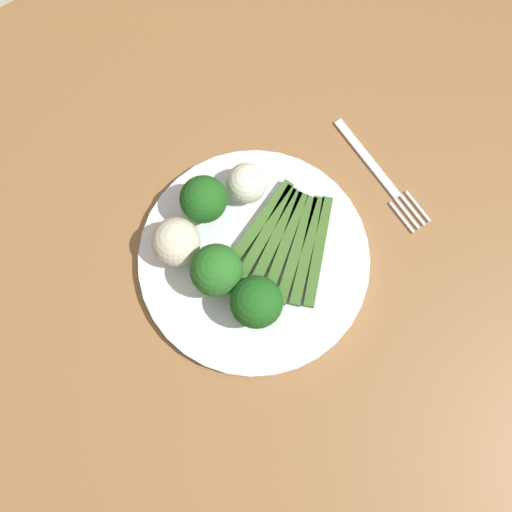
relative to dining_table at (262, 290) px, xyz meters
The scene contains 10 objects.
ground_plane 0.68m from the dining_table, ahead, with size 6.00×6.00×0.02m, color #B7A88E.
dining_table is the anchor object (origin of this frame).
plate 0.11m from the dining_table, 98.50° to the right, with size 0.26×0.26×0.01m, color white.
asparagus_bundle 0.13m from the dining_table, 161.86° to the right, with size 0.15×0.14×0.01m.
broccoli_near_center 0.16m from the dining_table, 48.74° to the left, with size 0.06×0.06×0.07m.
broccoli_front_left 0.18m from the dining_table, 80.27° to the right, with size 0.05×0.05×0.06m.
broccoli_back_right 0.16m from the dining_table, 23.36° to the right, with size 0.06×0.06×0.07m.
cauliflower_near_fork 0.17m from the dining_table, 111.60° to the right, with size 0.05×0.05×0.05m, color white.
cauliflower_left 0.17m from the dining_table, 48.06° to the right, with size 0.05×0.05×0.05m, color beige.
fork 0.21m from the dining_table, behind, with size 0.03×0.17×0.00m.
Camera 1 is at (0.08, 0.12, 1.46)m, focal length 42.72 mm.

